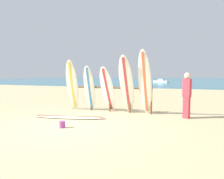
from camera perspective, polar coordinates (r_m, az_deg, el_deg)
The scene contains 12 objects.
ground_plane at distance 6.31m, azimuth -12.15°, elevation -10.42°, with size 120.00×120.00×0.00m, color #CCB784.
ocean_water at distance 63.27m, azimuth 16.98°, elevation 2.71°, with size 120.00×80.00×0.01m, color teal.
surfboard_rack at distance 8.51m, azimuth -0.69°, elevation -1.45°, with size 3.68×0.09×1.19m.
surfboard_leaning_far_left at distance 8.91m, azimuth -11.47°, elevation 1.21°, with size 0.57×0.62×2.25m.
surfboard_leaning_left at distance 8.59m, azimuth -6.55°, elevation 0.28°, with size 0.52×0.70×1.99m.
surfboard_leaning_center_left at distance 8.22m, azimuth -1.29°, elevation -0.05°, with size 0.64×1.00×1.94m.
surfboard_leaning_center at distance 7.90m, azimuth 4.27°, elevation 1.30°, with size 0.60×1.08×2.36m.
surfboard_leaning_center_right at distance 7.77m, azimuth 9.57°, elevation 1.90°, with size 0.58×0.99×2.55m.
surfboard_lying_on_sand at distance 7.50m, azimuth -12.32°, elevation -7.80°, with size 2.80×1.07×0.08m.
beachgoer_standing at distance 7.64m, azimuth 20.94°, elevation -1.02°, with size 0.32×0.28×1.68m.
small_boat_offshore at distance 42.12m, azimuth 13.97°, elevation 2.38°, with size 3.17×1.65×0.71m.
sand_bucket at distance 6.19m, azimuth -14.27°, elevation -9.82°, with size 0.18×0.18×0.20m, color #A53F8C.
Camera 1 is at (3.26, -5.17, 1.60)m, focal length 31.44 mm.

